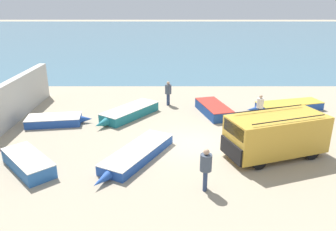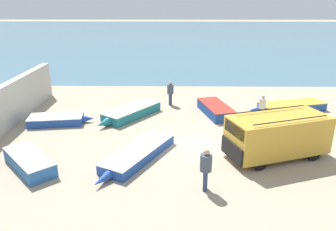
{
  "view_description": "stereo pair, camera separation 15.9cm",
  "coord_description": "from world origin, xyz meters",
  "px_view_note": "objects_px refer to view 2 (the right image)",
  "views": [
    {
      "loc": [
        -1.42,
        -15.83,
        7.39
      ],
      "look_at": [
        -1.5,
        1.74,
        1.0
      ],
      "focal_mm": 35.0,
      "sensor_mm": 36.0,
      "label": 1
    },
    {
      "loc": [
        -1.26,
        -15.83,
        7.39
      ],
      "look_at": [
        -1.5,
        1.74,
        1.0
      ],
      "focal_mm": 35.0,
      "sensor_mm": 36.0,
      "label": 2
    }
  ],
  "objects_px": {
    "fishing_rowboat_3": "(28,161)",
    "fisherman_0": "(262,105)",
    "fishing_rowboat_2": "(290,107)",
    "fishing_rowboat_5": "(137,154)",
    "parked_van": "(277,135)",
    "fishing_rowboat_1": "(58,120)",
    "fishing_rowboat_0": "(130,113)",
    "fishing_rowboat_4": "(215,109)",
    "fisherman_3": "(170,91)",
    "fisherman_2": "(206,166)"
  },
  "relations": [
    {
      "from": "fishing_rowboat_0",
      "to": "fisherman_3",
      "type": "bearing_deg",
      "value": 170.81
    },
    {
      "from": "fishing_rowboat_1",
      "to": "fishing_rowboat_3",
      "type": "relative_size",
      "value": 1.13
    },
    {
      "from": "fishing_rowboat_3",
      "to": "fisherman_0",
      "type": "distance_m",
      "value": 13.8
    },
    {
      "from": "fishing_rowboat_5",
      "to": "fisherman_0",
      "type": "xyz_separation_m",
      "value": [
        7.34,
        5.43,
        0.72
      ]
    },
    {
      "from": "fishing_rowboat_2",
      "to": "fisherman_3",
      "type": "relative_size",
      "value": 3.2
    },
    {
      "from": "parked_van",
      "to": "fishing_rowboat_4",
      "type": "xyz_separation_m",
      "value": [
        -2.19,
        6.29,
        -0.82
      ]
    },
    {
      "from": "fishing_rowboat_4",
      "to": "fisherman_2",
      "type": "distance_m",
      "value": 9.44
    },
    {
      "from": "fishing_rowboat_5",
      "to": "fisherman_0",
      "type": "relative_size",
      "value": 3.32
    },
    {
      "from": "fishing_rowboat_2",
      "to": "fishing_rowboat_5",
      "type": "xyz_separation_m",
      "value": [
        -9.77,
        -7.31,
        -0.03
      ]
    },
    {
      "from": "parked_van",
      "to": "fisherman_0",
      "type": "relative_size",
      "value": 3.22
    },
    {
      "from": "fishing_rowboat_4",
      "to": "fishing_rowboat_5",
      "type": "height_order",
      "value": "fishing_rowboat_4"
    },
    {
      "from": "fisherman_2",
      "to": "fishing_rowboat_2",
      "type": "bearing_deg",
      "value": 68.67
    },
    {
      "from": "fisherman_3",
      "to": "fisherman_0",
      "type": "bearing_deg",
      "value": -2.42
    },
    {
      "from": "fishing_rowboat_0",
      "to": "fishing_rowboat_1",
      "type": "height_order",
      "value": "fishing_rowboat_0"
    },
    {
      "from": "fishing_rowboat_1",
      "to": "fishing_rowboat_2",
      "type": "bearing_deg",
      "value": 1.87
    },
    {
      "from": "fisherman_2",
      "to": "fisherman_3",
      "type": "xyz_separation_m",
      "value": [
        -1.49,
        11.09,
        -0.04
      ]
    },
    {
      "from": "fishing_rowboat_0",
      "to": "fishing_rowboat_2",
      "type": "distance_m",
      "value": 10.92
    },
    {
      "from": "fishing_rowboat_5",
      "to": "fisherman_3",
      "type": "height_order",
      "value": "fisherman_3"
    },
    {
      "from": "fishing_rowboat_3",
      "to": "fisherman_0",
      "type": "bearing_deg",
      "value": -105.78
    },
    {
      "from": "fishing_rowboat_4",
      "to": "fisherman_3",
      "type": "xyz_separation_m",
      "value": [
        -2.99,
        1.8,
        0.71
      ]
    },
    {
      "from": "parked_van",
      "to": "fishing_rowboat_4",
      "type": "distance_m",
      "value": 6.71
    },
    {
      "from": "fishing_rowboat_0",
      "to": "fishing_rowboat_2",
      "type": "xyz_separation_m",
      "value": [
        10.82,
        1.47,
        -0.03
      ]
    },
    {
      "from": "fisherman_0",
      "to": "fishing_rowboat_0",
      "type": "bearing_deg",
      "value": -2.21
    },
    {
      "from": "parked_van",
      "to": "fishing_rowboat_1",
      "type": "distance_m",
      "value": 12.84
    },
    {
      "from": "parked_van",
      "to": "fishing_rowboat_2",
      "type": "relative_size",
      "value": 0.94
    },
    {
      "from": "fishing_rowboat_0",
      "to": "fishing_rowboat_5",
      "type": "bearing_deg",
      "value": 46.03
    },
    {
      "from": "fishing_rowboat_4",
      "to": "fisherman_2",
      "type": "relative_size",
      "value": 2.41
    },
    {
      "from": "fishing_rowboat_1",
      "to": "fishing_rowboat_3",
      "type": "distance_m",
      "value": 5.49
    },
    {
      "from": "parked_van",
      "to": "fishing_rowboat_5",
      "type": "height_order",
      "value": "parked_van"
    },
    {
      "from": "fisherman_0",
      "to": "fisherman_3",
      "type": "height_order",
      "value": "fisherman_3"
    },
    {
      "from": "fishing_rowboat_1",
      "to": "fishing_rowboat_5",
      "type": "height_order",
      "value": "fishing_rowboat_1"
    },
    {
      "from": "fishing_rowboat_2",
      "to": "fishing_rowboat_3",
      "type": "distance_m",
      "value": 16.82
    },
    {
      "from": "fishing_rowboat_2",
      "to": "fisherman_3",
      "type": "distance_m",
      "value": 8.34
    },
    {
      "from": "fisherman_0",
      "to": "fisherman_3",
      "type": "distance_m",
      "value": 6.53
    },
    {
      "from": "fisherman_2",
      "to": "fishing_rowboat_5",
      "type": "bearing_deg",
      "value": 151.47
    },
    {
      "from": "fishing_rowboat_1",
      "to": "fisherman_2",
      "type": "bearing_deg",
      "value": -49.18
    },
    {
      "from": "fishing_rowboat_3",
      "to": "fisherman_3",
      "type": "distance_m",
      "value": 11.35
    },
    {
      "from": "fishing_rowboat_3",
      "to": "fishing_rowboat_1",
      "type": "bearing_deg",
      "value": -38.43
    },
    {
      "from": "fishing_rowboat_5",
      "to": "fisherman_0",
      "type": "bearing_deg",
      "value": 154.4
    },
    {
      "from": "fishing_rowboat_3",
      "to": "fishing_rowboat_5",
      "type": "bearing_deg",
      "value": -122.98
    },
    {
      "from": "parked_van",
      "to": "fishing_rowboat_1",
      "type": "xyz_separation_m",
      "value": [
        -12.08,
        4.26,
        -0.9
      ]
    },
    {
      "from": "fishing_rowboat_3",
      "to": "fisherman_3",
      "type": "bearing_deg",
      "value": -77.78
    },
    {
      "from": "fishing_rowboat_3",
      "to": "fisherman_2",
      "type": "xyz_separation_m",
      "value": [
        7.95,
        -1.79,
        0.76
      ]
    },
    {
      "from": "fishing_rowboat_2",
      "to": "fishing_rowboat_3",
      "type": "relative_size",
      "value": 1.57
    },
    {
      "from": "fishing_rowboat_3",
      "to": "fisherman_0",
      "type": "height_order",
      "value": "fisherman_0"
    },
    {
      "from": "fishing_rowboat_3",
      "to": "fishing_rowboat_4",
      "type": "relative_size",
      "value": 0.81
    },
    {
      "from": "fishing_rowboat_4",
      "to": "fisherman_3",
      "type": "distance_m",
      "value": 3.56
    },
    {
      "from": "fishing_rowboat_0",
      "to": "fishing_rowboat_4",
      "type": "distance_m",
      "value": 5.64
    },
    {
      "from": "parked_van",
      "to": "fishing_rowboat_1",
      "type": "bearing_deg",
      "value": -38.42
    },
    {
      "from": "fishing_rowboat_2",
      "to": "fishing_rowboat_5",
      "type": "relative_size",
      "value": 1.03
    }
  ]
}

